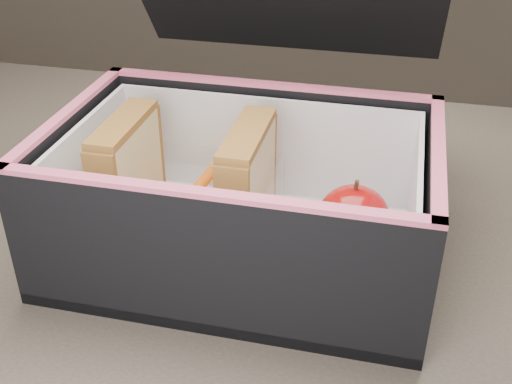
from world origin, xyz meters
TOP-DOWN VIEW (x-y plane):
  - kitchen_table at (0.00, 0.00)m, footprint 1.20×0.80m
  - lunch_bag at (0.03, -0.02)m, footprint 0.33×0.35m
  - plastic_tub at (-0.03, -0.02)m, footprint 0.16×0.11m
  - sandwich_left at (-0.08, -0.02)m, footprint 0.03×0.10m
  - sandwich_right at (0.03, -0.02)m, footprint 0.03×0.10m
  - carrot_sticks at (-0.03, -0.02)m, footprint 0.05×0.15m
  - paper_napkin at (0.12, -0.02)m, footprint 0.11×0.11m
  - red_apple at (0.13, -0.02)m, footprint 0.08×0.08m

SIDE VIEW (x-z plane):
  - kitchen_table at x=0.00m, z-range 0.28..1.03m
  - paper_napkin at x=0.12m, z-range 0.77..0.77m
  - carrot_sticks at x=-0.03m, z-range 0.77..0.80m
  - plastic_tub at x=-0.03m, z-range 0.77..0.83m
  - red_apple at x=0.13m, z-range 0.77..0.84m
  - lunch_bag at x=0.03m, z-range 0.67..0.97m
  - sandwich_left at x=-0.08m, z-range 0.77..0.88m
  - sandwich_right at x=0.03m, z-range 0.77..0.88m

